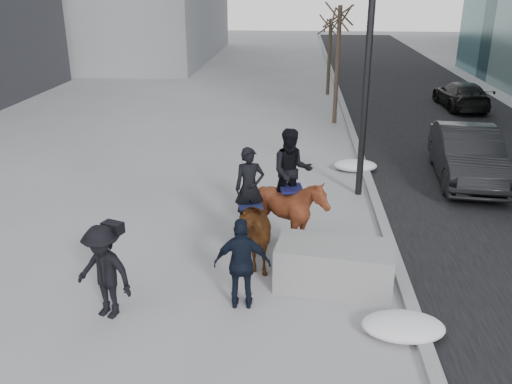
# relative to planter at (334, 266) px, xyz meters

# --- Properties ---
(ground) EXTENTS (120.00, 120.00, 0.00)m
(ground) POSITION_rel_planter_xyz_m (-1.62, -0.06, -0.45)
(ground) COLOR gray
(ground) RESTS_ON ground
(road) EXTENTS (8.00, 90.00, 0.01)m
(road) POSITION_rel_planter_xyz_m (5.38, 9.94, -0.44)
(road) COLOR black
(road) RESTS_ON ground
(curb) EXTENTS (0.25, 90.00, 0.12)m
(curb) POSITION_rel_planter_xyz_m (1.38, 9.94, -0.39)
(curb) COLOR gray
(curb) RESTS_ON ground
(planter) EXTENTS (2.37, 1.43, 0.89)m
(planter) POSITION_rel_planter_xyz_m (0.00, 0.00, 0.00)
(planter) COLOR gray
(planter) RESTS_ON ground
(car_near) EXTENTS (2.12, 4.94, 1.58)m
(car_near) POSITION_rel_planter_xyz_m (4.30, 6.50, 0.35)
(car_near) COLOR black
(car_near) RESTS_ON ground
(car_far) EXTENTS (1.89, 4.38, 1.25)m
(car_far) POSITION_rel_planter_xyz_m (6.89, 16.70, 0.18)
(car_far) COLOR black
(car_far) RESTS_ON ground
(tree_near) EXTENTS (1.20, 1.20, 5.28)m
(tree_near) POSITION_rel_planter_xyz_m (0.78, 13.40, 2.19)
(tree_near) COLOR #382D21
(tree_near) RESTS_ON ground
(tree_far) EXTENTS (1.20, 1.20, 4.29)m
(tree_far) POSITION_rel_planter_xyz_m (0.78, 19.65, 1.70)
(tree_far) COLOR #342A1F
(tree_far) RESTS_ON ground
(mounted_left) EXTENTS (1.32, 2.09, 2.50)m
(mounted_left) POSITION_rel_planter_xyz_m (-1.74, 0.86, 0.48)
(mounted_left) COLOR #451B0D
(mounted_left) RESTS_ON ground
(mounted_right) EXTENTS (1.67, 1.82, 2.74)m
(mounted_right) POSITION_rel_planter_xyz_m (-0.89, 1.53, 0.65)
(mounted_right) COLOR #451A0D
(mounted_right) RESTS_ON ground
(feeder) EXTENTS (1.05, 0.88, 1.75)m
(feeder) POSITION_rel_planter_xyz_m (-1.71, -0.84, 0.43)
(feeder) COLOR black
(feeder) RESTS_ON ground
(camera_crew) EXTENTS (1.29, 1.01, 1.75)m
(camera_crew) POSITION_rel_planter_xyz_m (-4.09, -1.32, 0.44)
(camera_crew) COLOR black
(camera_crew) RESTS_ON ground
(lamppost) EXTENTS (0.25, 1.95, 9.09)m
(lamppost) POSITION_rel_planter_xyz_m (0.98, 4.90, 4.55)
(lamppost) COLOR black
(lamppost) RESTS_ON ground
(snow_piles) EXTENTS (1.40, 9.50, 0.36)m
(snow_piles) POSITION_rel_planter_xyz_m (1.08, 2.59, -0.27)
(snow_piles) COLOR silver
(snow_piles) RESTS_ON ground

